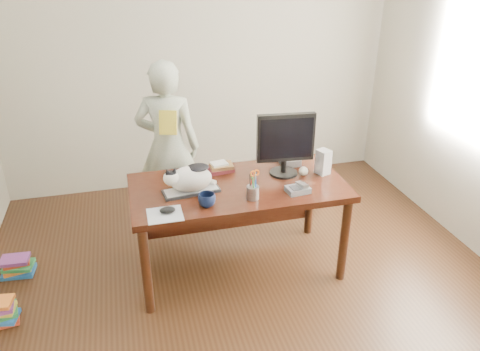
% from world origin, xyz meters
% --- Properties ---
extents(room, '(4.50, 4.50, 4.50)m').
position_xyz_m(room, '(0.00, 0.00, 1.35)').
color(room, black).
rests_on(room, ground).
extents(desk, '(1.60, 0.80, 0.75)m').
position_xyz_m(desk, '(0.00, 0.68, 0.60)').
color(desk, black).
rests_on(desk, ground).
extents(keyboard, '(0.42, 0.20, 0.02)m').
position_xyz_m(keyboard, '(-0.36, 0.57, 0.76)').
color(keyboard, black).
rests_on(keyboard, desk).
extents(cat, '(0.40, 0.24, 0.23)m').
position_xyz_m(cat, '(-0.37, 0.57, 0.87)').
color(cat, white).
rests_on(cat, keyboard).
extents(monitor, '(0.44, 0.23, 0.50)m').
position_xyz_m(monitor, '(0.39, 0.67, 1.03)').
color(monitor, black).
rests_on(monitor, desk).
extents(pen_cup, '(0.11, 0.11, 0.22)m').
position_xyz_m(pen_cup, '(0.05, 0.37, 0.81)').
color(pen_cup, gray).
rests_on(pen_cup, desk).
extents(mousepad, '(0.23, 0.21, 0.01)m').
position_xyz_m(mousepad, '(-0.58, 0.30, 0.75)').
color(mousepad, silver).
rests_on(mousepad, desk).
extents(mouse, '(0.11, 0.07, 0.04)m').
position_xyz_m(mouse, '(-0.56, 0.32, 0.77)').
color(mouse, black).
rests_on(mouse, mousepad).
extents(coffee_mug, '(0.17, 0.17, 0.09)m').
position_xyz_m(coffee_mug, '(-0.29, 0.34, 0.80)').
color(coffee_mug, '#0C1533').
rests_on(coffee_mug, desk).
extents(phone, '(0.17, 0.15, 0.07)m').
position_xyz_m(phone, '(0.39, 0.38, 0.77)').
color(phone, slate).
rests_on(phone, desk).
extents(speaker, '(0.12, 0.12, 0.20)m').
position_xyz_m(speaker, '(0.69, 0.62, 0.85)').
color(speaker, '#A4A4A7').
rests_on(speaker, desk).
extents(baseball, '(0.07, 0.07, 0.07)m').
position_xyz_m(baseball, '(0.53, 0.63, 0.79)').
color(baseball, white).
rests_on(baseball, desk).
extents(book_stack, '(0.21, 0.16, 0.07)m').
position_xyz_m(book_stack, '(-0.08, 0.86, 0.78)').
color(book_stack, '#4A1319').
rests_on(book_stack, desk).
extents(calculator, '(0.15, 0.20, 0.06)m').
position_xyz_m(calculator, '(0.50, 0.88, 0.78)').
color(calculator, slate).
rests_on(calculator, desk).
extents(person, '(0.65, 0.52, 1.53)m').
position_xyz_m(person, '(-0.43, 1.43, 0.77)').
color(person, silver).
rests_on(person, ground).
extents(held_book, '(0.16, 0.13, 0.20)m').
position_xyz_m(held_book, '(-0.43, 1.26, 1.05)').
color(held_book, gold).
rests_on(held_book, person).
extents(book_pile_b, '(0.26, 0.20, 0.15)m').
position_xyz_m(book_pile_b, '(-1.72, 0.95, 0.07)').
color(book_pile_b, '#1A579F').
rests_on(book_pile_b, ground).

